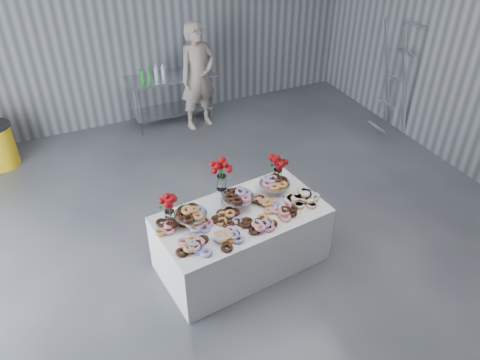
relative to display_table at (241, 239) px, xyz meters
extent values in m
plane|color=#3A3D42|center=(-0.08, -0.35, -0.38)|extent=(9.00, 9.00, 0.00)
cube|color=gray|center=(-0.08, 4.15, 1.62)|extent=(8.00, 0.04, 4.00)
cube|color=white|center=(0.00, 0.00, 0.00)|extent=(2.00, 1.21, 0.75)
cube|color=silver|center=(0.37, 3.75, 0.51)|extent=(1.50, 0.60, 0.04)
cube|color=silver|center=(0.37, 3.75, -0.12)|extent=(1.40, 0.55, 0.03)
cylinder|color=silver|center=(-0.28, 3.50, 0.05)|extent=(0.04, 0.04, 0.86)
cylinder|color=silver|center=(1.02, 3.50, 0.05)|extent=(0.04, 0.04, 0.86)
cylinder|color=silver|center=(-0.28, 4.00, 0.05)|extent=(0.04, 0.04, 0.86)
cylinder|color=silver|center=(1.02, 4.00, 0.05)|extent=(0.04, 0.04, 0.86)
cylinder|color=silver|center=(-0.56, 0.09, 0.44)|extent=(0.06, 0.06, 0.12)
cylinder|color=silver|center=(-0.56, 0.09, 0.50)|extent=(0.36, 0.36, 0.01)
cylinder|color=silver|center=(0.03, 0.15, 0.44)|extent=(0.06, 0.06, 0.12)
cylinder|color=silver|center=(0.03, 0.15, 0.50)|extent=(0.36, 0.36, 0.01)
cylinder|color=silver|center=(0.53, 0.21, 0.44)|extent=(0.06, 0.06, 0.12)
cylinder|color=silver|center=(0.53, 0.21, 0.50)|extent=(0.36, 0.36, 0.01)
cylinder|color=white|center=(-0.77, 0.16, 0.46)|extent=(0.11, 0.11, 0.18)
cylinder|color=#1E5919|center=(-0.77, 0.16, 0.59)|extent=(0.04, 0.04, 0.18)
cylinder|color=white|center=(0.66, 0.38, 0.46)|extent=(0.11, 0.11, 0.18)
cylinder|color=#1E5919|center=(0.66, 0.38, 0.59)|extent=(0.04, 0.04, 0.18)
cylinder|color=silver|center=(-0.09, 0.34, 0.45)|extent=(0.14, 0.14, 0.15)
cylinder|color=white|center=(-0.09, 0.34, 0.61)|extent=(0.11, 0.11, 0.18)
cylinder|color=#1E5919|center=(-0.09, 0.34, 0.75)|extent=(0.04, 0.04, 0.18)
cylinder|color=#4583ED|center=(0.87, 3.75, 0.73)|extent=(0.28, 0.28, 0.40)
sphere|color=#4583ED|center=(0.87, 3.75, 0.98)|extent=(0.20, 0.20, 0.20)
imported|color=#CC8C93|center=(0.78, 3.45, 0.55)|extent=(0.74, 0.56, 1.85)
camera|label=1|loc=(-1.70, -3.67, 3.72)|focal=35.00mm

